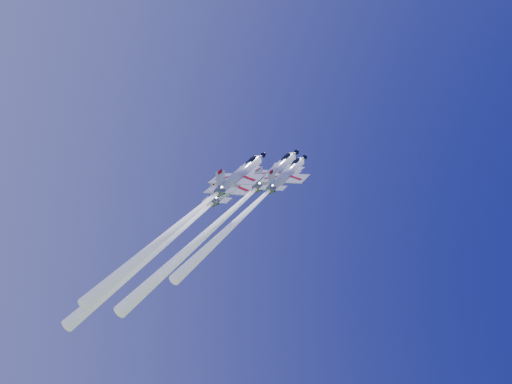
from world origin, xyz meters
TOP-DOWN VIEW (x-y plane):
  - jet_lead at (-5.69, -0.76)m, footprint 38.48×16.96m
  - jet_left at (-12.16, 3.08)m, footprint 36.88×16.27m
  - jet_right at (-5.66, -7.14)m, footprint 29.50×13.12m
  - jet_slot at (-15.88, -6.13)m, footprint 32.54×14.43m

SIDE VIEW (x-z plane):
  - jet_left at x=-12.16m, z-range 61.56..96.65m
  - jet_slot at x=-15.88m, z-range 64.45..95.21m
  - jet_lead at x=-5.69m, z-range 63.32..99.96m
  - jet_right at x=-5.66m, z-range 67.86..95.66m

